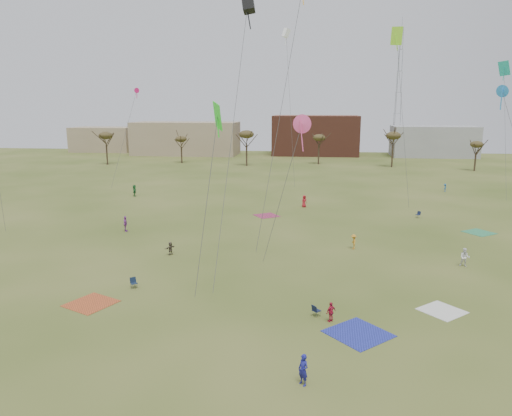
# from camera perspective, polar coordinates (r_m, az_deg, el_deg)

# --- Properties ---
(ground) EXTENTS (260.00, 260.00, 0.00)m
(ground) POSITION_cam_1_polar(r_m,az_deg,el_deg) (34.26, -2.59, -13.26)
(ground) COLOR #3B4E18
(ground) RESTS_ON ground
(flyer_near_right) EXTENTS (0.75, 0.75, 1.75)m
(flyer_near_right) POSITION_cam_1_polar(r_m,az_deg,el_deg) (26.94, 5.68, -18.74)
(flyer_near_right) COLOR navy
(flyer_near_right) RESTS_ON ground
(spectator_fore_a) EXTENTS (0.85, 0.83, 1.43)m
(spectator_fore_a) POSITION_cam_1_polar(r_m,az_deg,el_deg) (34.12, 8.97, -12.20)
(spectator_fore_a) COLOR #BF203B
(spectator_fore_a) RESTS_ON ground
(spectator_fore_c) EXTENTS (0.98, 1.27, 1.34)m
(spectator_fore_c) POSITION_cam_1_polar(r_m,az_deg,el_deg) (48.83, -10.22, -4.78)
(spectator_fore_c) COLOR brown
(spectator_fore_c) RESTS_ON ground
(flyer_mid_b) EXTENTS (0.68, 1.07, 1.58)m
(flyer_mid_b) POSITION_cam_1_polar(r_m,az_deg,el_deg) (50.99, 11.61, -3.98)
(flyer_mid_b) COLOR orange
(flyer_mid_b) RESTS_ON ground
(spectator_mid_d) EXTENTS (0.76, 1.18, 1.87)m
(spectator_mid_d) POSITION_cam_1_polar(r_m,az_deg,el_deg) (58.96, -15.38, -1.84)
(spectator_mid_d) COLOR purple
(spectator_mid_d) RESTS_ON ground
(spectator_mid_e) EXTENTS (1.03, 0.91, 1.78)m
(spectator_mid_e) POSITION_cam_1_polar(r_m,az_deg,el_deg) (48.62, 23.73, -5.44)
(spectator_mid_e) COLOR white
(spectator_mid_e) RESTS_ON ground
(flyer_far_a) EXTENTS (1.18, 1.86, 1.91)m
(flyer_far_a) POSITION_cam_1_polar(r_m,az_deg,el_deg) (81.90, -14.35, 2.04)
(flyer_far_a) COLOR #236B32
(flyer_far_a) RESTS_ON ground
(flyer_far_b) EXTENTS (1.03, 1.01, 1.79)m
(flyer_far_b) POSITION_cam_1_polar(r_m,az_deg,el_deg) (71.02, 5.79, 0.82)
(flyer_far_b) COLOR #A61C26
(flyer_far_b) RESTS_ON ground
(flyer_far_c) EXTENTS (0.89, 1.04, 1.39)m
(flyer_far_c) POSITION_cam_1_polar(r_m,az_deg,el_deg) (89.98, 21.69, 2.26)
(flyer_far_c) COLOR #1E578D
(flyer_far_c) RESTS_ON ground
(blanket_red) EXTENTS (4.19, 4.19, 0.03)m
(blanket_red) POSITION_cam_1_polar(r_m,az_deg,el_deg) (38.89, -19.16, -10.77)
(blanket_red) COLOR #B54C24
(blanket_red) RESTS_ON ground
(blanket_blue) EXTENTS (5.00, 5.00, 0.03)m
(blanket_blue) POSITION_cam_1_polar(r_m,az_deg,el_deg) (33.07, 12.16, -14.51)
(blanket_blue) COLOR #242F9E
(blanket_blue) RESTS_ON ground
(blanket_cream) EXTENTS (3.84, 3.84, 0.03)m
(blanket_cream) POSITION_cam_1_polar(r_m,az_deg,el_deg) (38.12, 21.39, -11.41)
(blanket_cream) COLOR white
(blanket_cream) RESTS_ON ground
(blanket_plum) EXTENTS (4.05, 4.05, 0.03)m
(blanket_plum) POSITION_cam_1_polar(r_m,az_deg,el_deg) (65.25, 1.28, -0.93)
(blanket_plum) COLOR #932D50
(blanket_plum) RESTS_ON ground
(blanket_olive) EXTENTS (4.11, 4.11, 0.03)m
(blanket_olive) POSITION_cam_1_polar(r_m,az_deg,el_deg) (62.44, 25.16, -2.68)
(blanket_olive) COLOR #328C5A
(blanket_olive) RESTS_ON ground
(camp_chair_left) EXTENTS (0.73, 0.74, 0.87)m
(camp_chair_left) POSITION_cam_1_polar(r_m,az_deg,el_deg) (40.92, -14.42, -8.93)
(camp_chair_left) COLOR #142238
(camp_chair_left) RESTS_ON ground
(camp_chair_center) EXTENTS (0.74, 0.74, 0.87)m
(camp_chair_center) POSITION_cam_1_polar(r_m,az_deg,el_deg) (34.96, 7.23, -12.34)
(camp_chair_center) COLOR #141B38
(camp_chair_center) RESTS_ON ground
(camp_chair_right) EXTENTS (0.74, 0.74, 0.87)m
(camp_chair_right) POSITION_cam_1_polar(r_m,az_deg,el_deg) (67.61, 18.83, -0.90)
(camp_chair_right) COLOR #141C38
(camp_chair_right) RESTS_ON ground
(kites_aloft) EXTENTS (63.55, 61.50, 26.27)m
(kites_aloft) POSITION_cam_1_polar(r_m,az_deg,el_deg) (55.00, 4.52, 18.50)
(kites_aloft) COLOR red
(kites_aloft) RESTS_ON ground
(tree_line) EXTENTS (117.44, 49.32, 8.91)m
(tree_line) POSITION_cam_1_polar(r_m,az_deg,el_deg) (110.20, 2.95, 8.09)
(tree_line) COLOR #3A2B1E
(tree_line) RESTS_ON ground
(building_tan) EXTENTS (32.00, 14.00, 10.00)m
(building_tan) POSITION_cam_1_polar(r_m,az_deg,el_deg) (151.31, -8.37, 8.26)
(building_tan) COLOR #937F60
(building_tan) RESTS_ON ground
(building_brick) EXTENTS (26.00, 16.00, 12.00)m
(building_brick) POSITION_cam_1_polar(r_m,az_deg,el_deg) (150.75, 7.14, 8.66)
(building_brick) COLOR brown
(building_brick) RESTS_ON ground
(building_grey) EXTENTS (24.00, 12.00, 9.00)m
(building_grey) POSITION_cam_1_polar(r_m,az_deg,el_deg) (152.82, 20.47, 7.48)
(building_grey) COLOR gray
(building_grey) RESTS_ON ground
(building_tan_west) EXTENTS (20.00, 12.00, 8.00)m
(building_tan_west) POSITION_cam_1_polar(r_m,az_deg,el_deg) (168.30, -17.69, 7.85)
(building_tan_west) COLOR #937F60
(building_tan_west) RESTS_ON ground
(radio_tower) EXTENTS (1.51, 1.72, 41.00)m
(radio_tower) POSITION_cam_1_polar(r_m,az_deg,el_deg) (157.51, 16.66, 13.21)
(radio_tower) COLOR #9EA3A8
(radio_tower) RESTS_ON ground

